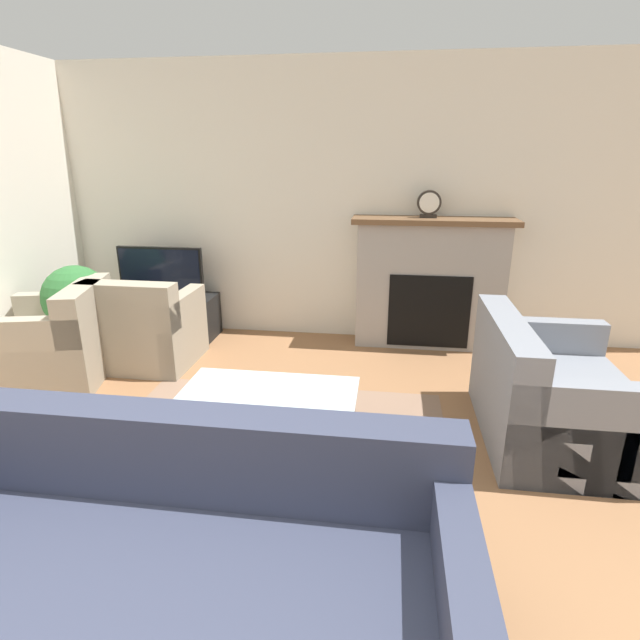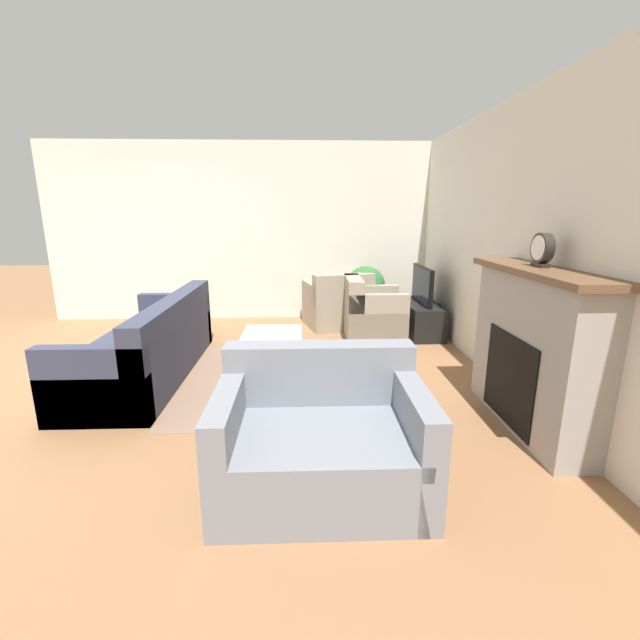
# 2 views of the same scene
# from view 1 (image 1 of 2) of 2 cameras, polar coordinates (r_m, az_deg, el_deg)

# --- Properties ---
(wall_back) EXTENTS (8.17, 0.06, 2.70)m
(wall_back) POSITION_cam_1_polar(r_m,az_deg,el_deg) (5.10, -0.33, 13.04)
(wall_back) COLOR silver
(wall_back) RESTS_ON ground_plane
(area_rug) EXTENTS (2.30, 1.83, 0.00)m
(area_rug) POSITION_cam_1_polar(r_m,az_deg,el_deg) (3.39, -5.55, -14.28)
(area_rug) COLOR #896B56
(area_rug) RESTS_ON ground_plane
(fireplace) EXTENTS (1.52, 0.39, 1.26)m
(fireplace) POSITION_cam_1_polar(r_m,az_deg,el_deg) (4.98, 12.42, 4.39)
(fireplace) COLOR #9E9993
(fireplace) RESTS_ON ground_plane
(tv_stand) EXTENTS (1.07, 0.44, 0.44)m
(tv_stand) POSITION_cam_1_polar(r_m,az_deg,el_deg) (5.47, -17.25, 0.47)
(tv_stand) COLOR black
(tv_stand) RESTS_ON ground_plane
(tv) EXTENTS (0.88, 0.06, 0.51)m
(tv) POSITION_cam_1_polar(r_m,az_deg,el_deg) (5.35, -17.74, 5.28)
(tv) COLOR black
(tv) RESTS_ON tv_stand
(couch_sectional) EXTENTS (2.36, 0.87, 0.82)m
(couch_sectional) POSITION_cam_1_polar(r_m,az_deg,el_deg) (2.28, -17.65, -25.17)
(couch_sectional) COLOR #33384C
(couch_sectional) RESTS_ON ground_plane
(couch_loveseat) EXTENTS (0.92, 1.25, 0.82)m
(couch_loveseat) POSITION_cam_1_polar(r_m,az_deg,el_deg) (3.68, 24.75, -8.11)
(couch_loveseat) COLOR gray
(couch_loveseat) RESTS_ON ground_plane
(armchair_by_window) EXTENTS (1.00, 1.05, 0.82)m
(armchair_by_window) POSITION_cam_1_polar(r_m,az_deg,el_deg) (4.74, -27.79, -2.60)
(armchair_by_window) COLOR #9E937F
(armchair_by_window) RESTS_ON ground_plane
(armchair_accent) EXTENTS (0.84, 0.78, 0.82)m
(armchair_accent) POSITION_cam_1_polar(r_m,az_deg,el_deg) (4.77, -19.26, -1.32)
(armchair_accent) COLOR #9E937F
(armchair_accent) RESTS_ON ground_plane
(coffee_table) EXTENTS (1.10, 0.63, 0.42)m
(coffee_table) POSITION_cam_1_polar(r_m,az_deg,el_deg) (3.16, -5.95, -8.89)
(coffee_table) COLOR #333338
(coffee_table) RESTS_ON ground_plane
(potted_plant) EXTENTS (0.58, 0.58, 0.89)m
(potted_plant) POSITION_cam_1_polar(r_m,az_deg,el_deg) (5.01, -26.05, 2.05)
(potted_plant) COLOR beige
(potted_plant) RESTS_ON ground_plane
(mantel_clock) EXTENTS (0.22, 0.07, 0.25)m
(mantel_clock) POSITION_cam_1_polar(r_m,az_deg,el_deg) (4.86, 12.35, 12.88)
(mantel_clock) COLOR #28231E
(mantel_clock) RESTS_ON fireplace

